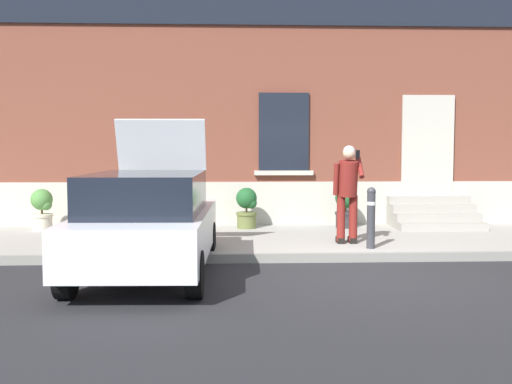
{
  "coord_description": "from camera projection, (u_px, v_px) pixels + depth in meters",
  "views": [
    {
      "loc": [
        -1.91,
        -8.82,
        1.88
      ],
      "look_at": [
        -1.44,
        1.6,
        1.1
      ],
      "focal_mm": 42.82,
      "sensor_mm": 36.0,
      "label": 1
    }
  ],
  "objects": [
    {
      "name": "ground_plane",
      "position": [
        358.0,
        274.0,
        9.01
      ],
      "size": [
        80.0,
        80.0,
        0.0
      ],
      "primitive_type": "plane",
      "color": "#232326"
    },
    {
      "name": "planter_cream",
      "position": [
        42.0,
        208.0,
        12.55
      ],
      "size": [
        0.44,
        0.44,
        0.86
      ],
      "color": "beige",
      "rests_on": "sidewalk"
    },
    {
      "name": "planter_terracotta",
      "position": [
        147.0,
        207.0,
        12.82
      ],
      "size": [
        0.44,
        0.44,
        0.86
      ],
      "color": "#B25B38",
      "rests_on": "sidewalk"
    },
    {
      "name": "person_on_phone",
      "position": [
        348.0,
        188.0,
        10.79
      ],
      "size": [
        0.51,
        0.5,
        1.75
      ],
      "rotation": [
        0.0,
        0.0,
        -0.17
      ],
      "color": "maroon",
      "rests_on": "sidewalk"
    },
    {
      "name": "building_facade",
      "position": [
        312.0,
        66.0,
        14.0
      ],
      "size": [
        24.0,
        1.52,
        7.5
      ],
      "color": "brown",
      "rests_on": "ground"
    },
    {
      "name": "sidewalk",
      "position": [
        328.0,
        240.0,
        11.79
      ],
      "size": [
        24.0,
        3.6,
        0.15
      ],
      "primitive_type": "cube",
      "color": "#99968E",
      "rests_on": "ground"
    },
    {
      "name": "planter_olive",
      "position": [
        247.0,
        207.0,
        12.89
      ],
      "size": [
        0.44,
        0.44,
        0.86
      ],
      "color": "#606B38",
      "rests_on": "sidewalk"
    },
    {
      "name": "curb_edge",
      "position": [
        346.0,
        257.0,
        9.94
      ],
      "size": [
        24.0,
        0.12,
        0.15
      ],
      "primitive_type": "cube",
      "color": "gray",
      "rests_on": "ground"
    },
    {
      "name": "entrance_stoop",
      "position": [
        433.0,
        215.0,
        13.2
      ],
      "size": [
        1.82,
        1.28,
        0.64
      ],
      "color": "#9E998E",
      "rests_on": "sidewalk"
    },
    {
      "name": "hatchback_car_white",
      "position": [
        148.0,
        221.0,
        8.86
      ],
      "size": [
        1.89,
        4.12,
        2.34
      ],
      "color": "white",
      "rests_on": "ground"
    },
    {
      "name": "bollard_near_person",
      "position": [
        371.0,
        215.0,
        10.32
      ],
      "size": [
        0.15,
        0.15,
        1.04
      ],
      "color": "#333338",
      "rests_on": "sidewalk"
    },
    {
      "name": "planter_charcoal",
      "position": [
        346.0,
        206.0,
        12.99
      ],
      "size": [
        0.44,
        0.44,
        0.86
      ],
      "color": "#2D2D30",
      "rests_on": "sidewalk"
    }
  ]
}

